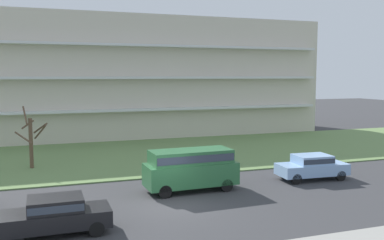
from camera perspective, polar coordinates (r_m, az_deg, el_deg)
The scene contains 7 objects.
ground at distance 21.90m, azimuth -2.15°, elevation -11.41°, with size 160.00×160.00×0.00m, color #38383A.
grass_lawn_strip at distance 35.13m, azimuth -8.93°, elevation -4.77°, with size 80.00×16.00×0.08m, color #66844C.
apartment_building at distance 48.92m, azimuth -12.15°, elevation 5.56°, with size 47.49×14.05×12.63m.
tree_left at distance 31.87m, azimuth -20.60°, elevation -2.41°, with size 2.20×2.20×4.43m.
van_green_near_left at distance 24.34m, azimuth -0.16°, elevation -6.24°, with size 5.26×2.17×2.36m.
sedan_black_center_left at distance 18.85m, azimuth -17.67°, elevation -11.82°, with size 4.40×1.80×1.57m.
sedan_blue_center_right at distance 28.11m, azimuth 15.70°, elevation -5.90°, with size 4.50×2.05×1.57m.
Camera 1 is at (-6.15, -19.98, 6.54)m, focal length 40.05 mm.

